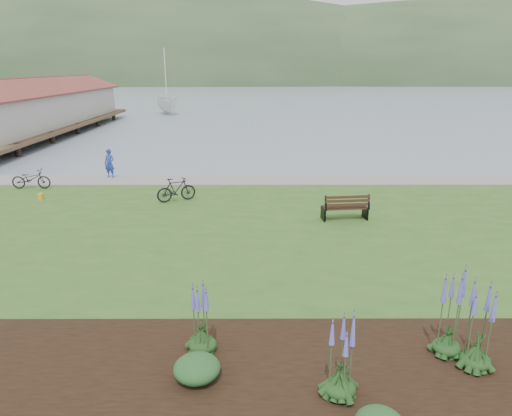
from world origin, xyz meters
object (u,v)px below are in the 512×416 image
at_px(park_bench, 346,207).
at_px(person, 109,161).
at_px(sailboat, 168,114).
at_px(bicycle_a, 31,179).

height_order(park_bench, person, person).
height_order(person, sailboat, sailboat).
bearing_deg(bicycle_a, person, -56.12).
bearing_deg(person, bicycle_a, -130.15).
bearing_deg(person, park_bench, -17.40).
distance_m(person, bicycle_a, 4.10).
height_order(person, bicycle_a, person).
distance_m(person, sailboat, 40.12).
distance_m(bicycle_a, sailboat, 42.25).
relative_size(bicycle_a, sailboat, 0.07).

